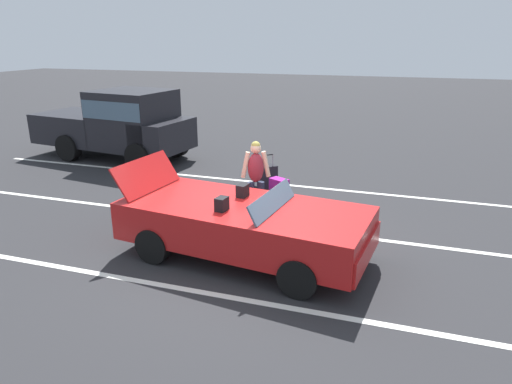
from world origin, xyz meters
TOP-DOWN VIEW (x-y plane):
  - ground_plane at (0.00, 0.00)m, footprint 80.00×80.00m
  - lot_line_near at (0.00, -1.30)m, footprint 18.00×0.12m
  - lot_line_mid at (0.00, 1.40)m, footprint 18.00×0.12m
  - lot_line_far at (0.00, 4.10)m, footprint 18.00×0.12m
  - convertible_car at (0.20, -0.02)m, footprint 4.39×2.25m
  - suitcase_large_black at (-0.56, 3.15)m, footprint 0.55×0.52m
  - suitcase_medium_bright at (-0.10, 2.62)m, footprint 0.47×0.40m
  - suitcase_small_carryon at (-0.60, 2.48)m, footprint 0.39×0.36m
  - traveler_person at (-0.32, 1.62)m, footprint 0.58×0.35m
  - parked_pickup_truck_near at (-5.73, 5.15)m, footprint 5.21×2.58m

SIDE VIEW (x-z plane):
  - ground_plane at x=0.00m, z-range 0.00..0.00m
  - lot_line_near at x=0.00m, z-range 0.00..0.00m
  - lot_line_mid at x=0.00m, z-range 0.00..0.00m
  - lot_line_far at x=0.00m, z-range 0.00..0.00m
  - suitcase_small_carryon at x=-0.60m, z-range 0.00..0.50m
  - suitcase_medium_bright at x=-0.10m, z-range 0.00..0.62m
  - suitcase_large_black at x=-0.56m, z-range -0.14..0.88m
  - convertible_car at x=0.20m, z-range -0.16..1.34m
  - traveler_person at x=-0.32m, z-range 0.10..1.76m
  - parked_pickup_truck_near at x=-5.73m, z-range 0.06..2.16m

